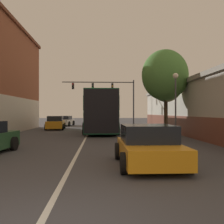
{
  "coord_description": "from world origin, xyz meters",
  "views": [
    {
      "loc": [
        0.96,
        -3.92,
        1.82
      ],
      "look_at": [
        2.03,
        17.95,
        1.85
      ],
      "focal_mm": 42.0,
      "sensor_mm": 36.0,
      "label": 1
    }
  ],
  "objects_px": {
    "parked_car_left_near": "(65,121)",
    "traffic_signal_gantry": "(109,91)",
    "street_lamp": "(176,97)",
    "street_tree_near": "(165,75)",
    "hatchback_foreground": "(149,146)",
    "street_tree_far": "(166,84)",
    "parked_car_left_far": "(56,123)",
    "bus": "(101,110)"
  },
  "relations": [
    {
      "from": "hatchback_foreground",
      "to": "street_tree_far",
      "type": "relative_size",
      "value": 0.73
    },
    {
      "from": "parked_car_left_near",
      "to": "traffic_signal_gantry",
      "type": "bearing_deg",
      "value": -97.27
    },
    {
      "from": "parked_car_left_near",
      "to": "traffic_signal_gantry",
      "type": "xyz_separation_m",
      "value": [
        5.96,
        -1.61,
        3.92
      ]
    },
    {
      "from": "parked_car_left_near",
      "to": "parked_car_left_far",
      "type": "distance_m",
      "value": 7.56
    },
    {
      "from": "street_tree_far",
      "to": "bus",
      "type": "bearing_deg",
      "value": 139.59
    },
    {
      "from": "hatchback_foreground",
      "to": "traffic_signal_gantry",
      "type": "relative_size",
      "value": 0.42
    },
    {
      "from": "hatchback_foreground",
      "to": "parked_car_left_far",
      "type": "xyz_separation_m",
      "value": [
        -6.38,
        19.29,
        0.03
      ]
    },
    {
      "from": "street_lamp",
      "to": "street_tree_near",
      "type": "xyz_separation_m",
      "value": [
        0.08,
        3.05,
        1.87
      ]
    },
    {
      "from": "parked_car_left_far",
      "to": "parked_car_left_near",
      "type": "bearing_deg",
      "value": -4.06
    },
    {
      "from": "bus",
      "to": "traffic_signal_gantry",
      "type": "height_order",
      "value": "traffic_signal_gantry"
    },
    {
      "from": "bus",
      "to": "street_tree_near",
      "type": "xyz_separation_m",
      "value": [
        4.86,
        -4.85,
        2.64
      ]
    },
    {
      "from": "traffic_signal_gantry",
      "to": "street_lamp",
      "type": "bearing_deg",
      "value": -78.25
    },
    {
      "from": "traffic_signal_gantry",
      "to": "street_tree_near",
      "type": "xyz_separation_m",
      "value": [
        3.74,
        -14.54,
        0.08
      ]
    },
    {
      "from": "parked_car_left_far",
      "to": "street_tree_near",
      "type": "xyz_separation_m",
      "value": [
        9.67,
        -8.59,
        3.97
      ]
    },
    {
      "from": "street_tree_far",
      "to": "traffic_signal_gantry",
      "type": "bearing_deg",
      "value": 105.84
    },
    {
      "from": "street_tree_near",
      "to": "parked_car_left_near",
      "type": "bearing_deg",
      "value": 120.99
    },
    {
      "from": "parked_car_left_far",
      "to": "street_lamp",
      "type": "relative_size",
      "value": 1.09
    },
    {
      "from": "hatchback_foreground",
      "to": "street_tree_near",
      "type": "distance_m",
      "value": 11.89
    },
    {
      "from": "parked_car_left_near",
      "to": "parked_car_left_far",
      "type": "height_order",
      "value": "parked_car_left_far"
    },
    {
      "from": "street_lamp",
      "to": "traffic_signal_gantry",
      "type": "bearing_deg",
      "value": 101.75
    },
    {
      "from": "traffic_signal_gantry",
      "to": "street_tree_far",
      "type": "relative_size",
      "value": 1.73
    },
    {
      "from": "bus",
      "to": "hatchback_foreground",
      "type": "distance_m",
      "value": 15.69
    },
    {
      "from": "hatchback_foreground",
      "to": "traffic_signal_gantry",
      "type": "xyz_separation_m",
      "value": [
        -0.45,
        25.24,
        3.92
      ]
    },
    {
      "from": "bus",
      "to": "parked_car_left_far",
      "type": "xyz_separation_m",
      "value": [
        -4.8,
        3.74,
        -1.33
      ]
    },
    {
      "from": "street_lamp",
      "to": "street_tree_far",
      "type": "xyz_separation_m",
      "value": [
        0.32,
        3.56,
        1.23
      ]
    },
    {
      "from": "parked_car_left_near",
      "to": "street_tree_near",
      "type": "distance_m",
      "value": 19.26
    },
    {
      "from": "parked_car_left_far",
      "to": "street_tree_far",
      "type": "distance_m",
      "value": 13.21
    },
    {
      "from": "traffic_signal_gantry",
      "to": "parked_car_left_far",
      "type": "bearing_deg",
      "value": -134.88
    },
    {
      "from": "street_lamp",
      "to": "street_tree_near",
      "type": "relative_size",
      "value": 0.66
    },
    {
      "from": "traffic_signal_gantry",
      "to": "street_tree_far",
      "type": "height_order",
      "value": "traffic_signal_gantry"
    },
    {
      "from": "parked_car_left_far",
      "to": "street_lamp",
      "type": "distance_m",
      "value": 15.22
    },
    {
      "from": "hatchback_foreground",
      "to": "street_tree_far",
      "type": "distance_m",
      "value": 12.22
    },
    {
      "from": "parked_car_left_far",
      "to": "traffic_signal_gantry",
      "type": "distance_m",
      "value": 9.25
    },
    {
      "from": "street_lamp",
      "to": "parked_car_left_near",
      "type": "bearing_deg",
      "value": 116.61
    },
    {
      "from": "bus",
      "to": "parked_car_left_near",
      "type": "distance_m",
      "value": 12.36
    },
    {
      "from": "street_tree_near",
      "to": "street_tree_far",
      "type": "xyz_separation_m",
      "value": [
        0.24,
        0.51,
        -0.64
      ]
    },
    {
      "from": "hatchback_foreground",
      "to": "street_tree_near",
      "type": "bearing_deg",
      "value": -17.26
    },
    {
      "from": "street_tree_far",
      "to": "hatchback_foreground",
      "type": "bearing_deg",
      "value": -107.47
    },
    {
      "from": "traffic_signal_gantry",
      "to": "street_tree_near",
      "type": "bearing_deg",
      "value": -75.57
    },
    {
      "from": "street_lamp",
      "to": "street_tree_far",
      "type": "distance_m",
      "value": 3.78
    },
    {
      "from": "bus",
      "to": "street_tree_near",
      "type": "bearing_deg",
      "value": -135.15
    },
    {
      "from": "parked_car_left_far",
      "to": "street_tree_far",
      "type": "height_order",
      "value": "street_tree_far"
    }
  ]
}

